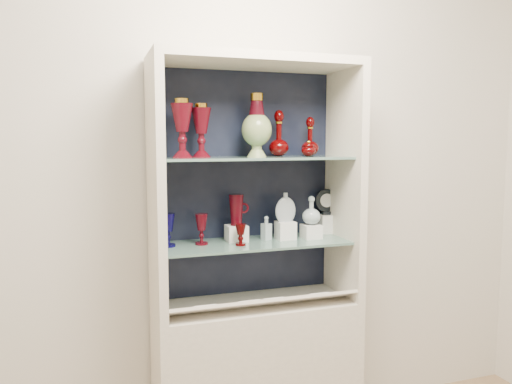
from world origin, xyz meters
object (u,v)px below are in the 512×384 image
object	(u,v)px
enamel_urn	(257,125)
clear_square_bottle	(266,228)
pedestal_lamp_left	(201,130)
flat_flask	(285,207)
ruby_decanter_b	(310,135)
ruby_goblet_tall	(201,229)
ruby_pitcher	(236,210)
lidded_bowl	(309,148)
clear_round_decanter	(311,211)
ruby_decanter_a	(279,130)
cameo_medallion	(326,201)
pedestal_lamp_right	(182,128)
ruby_goblet_small	(241,235)
cobalt_goblet	(168,230)

from	to	relation	value
enamel_urn	clear_square_bottle	distance (m)	0.52
pedestal_lamp_left	enamel_urn	distance (m)	0.27
pedestal_lamp_left	flat_flask	bearing A→B (deg)	-3.00
ruby_decanter_b	clear_square_bottle	world-z (taller)	ruby_decanter_b
flat_flask	pedestal_lamp_left	bearing A→B (deg)	178.40
ruby_goblet_tall	ruby_pitcher	bearing A→B (deg)	7.53
lidded_bowl	clear_square_bottle	bearing A→B (deg)	165.46
pedestal_lamp_left	flat_flask	xyz separation A→B (m)	(0.42, -0.02, -0.38)
ruby_decanter_b	clear_round_decanter	world-z (taller)	ruby_decanter_b
ruby_decanter_a	cameo_medallion	xyz separation A→B (m)	(0.29, 0.05, -0.38)
ruby_goblet_tall	pedestal_lamp_right	bearing A→B (deg)	-168.74
ruby_decanter_b	clear_square_bottle	xyz separation A→B (m)	(-0.25, -0.02, -0.47)
enamel_urn	ruby_decanter_b	distance (m)	0.31
ruby_goblet_small	clear_square_bottle	size ratio (longest dim) A/B	0.86
ruby_goblet_tall	clear_square_bottle	bearing A→B (deg)	2.67
lidded_bowl	ruby_goblet_tall	xyz separation A→B (m)	(-0.54, 0.04, -0.39)
pedestal_lamp_left	clear_round_decanter	bearing A→B (deg)	-4.46
pedestal_lamp_left	flat_flask	distance (m)	0.57
pedestal_lamp_right	ruby_pitcher	xyz separation A→B (m)	(0.27, 0.04, -0.40)
flat_flask	cameo_medallion	distance (m)	0.28
clear_square_bottle	flat_flask	size ratio (longest dim) A/B	0.79
clear_round_decanter	enamel_urn	bearing A→B (deg)	174.70
ruby_goblet_tall	lidded_bowl	bearing A→B (deg)	-3.94
pedestal_lamp_right	clear_round_decanter	distance (m)	0.78
enamel_urn	ruby_pitcher	distance (m)	0.43
ruby_goblet_tall	ruby_goblet_small	distance (m)	0.19
cobalt_goblet	enamel_urn	bearing A→B (deg)	-0.22
lidded_bowl	pedestal_lamp_right	bearing A→B (deg)	178.23
lidded_bowl	cameo_medallion	distance (m)	0.35
ruby_goblet_small	clear_square_bottle	bearing A→B (deg)	30.11
ruby_decanter_b	ruby_pitcher	xyz separation A→B (m)	(-0.40, -0.01, -0.37)
pedestal_lamp_left	cameo_medallion	distance (m)	0.79
lidded_bowl	ruby_goblet_small	size ratio (longest dim) A/B	0.79
clear_square_bottle	clear_round_decanter	distance (m)	0.25
flat_flask	clear_round_decanter	size ratio (longest dim) A/B	1.08
ruby_goblet_tall	cameo_medallion	size ratio (longest dim) A/B	1.04
enamel_urn	ruby_goblet_tall	distance (m)	0.57
pedestal_lamp_left	ruby_decanter_a	distance (m)	0.40
ruby_decanter_b	ruby_pitcher	world-z (taller)	ruby_decanter_b
enamel_urn	ruby_pitcher	xyz separation A→B (m)	(-0.10, 0.02, -0.42)
lidded_bowl	cobalt_goblet	distance (m)	0.80
lidded_bowl	clear_square_bottle	distance (m)	0.45
ruby_decanter_b	ruby_goblet_tall	xyz separation A→B (m)	(-0.58, -0.04, -0.45)
ruby_decanter_b	cobalt_goblet	world-z (taller)	ruby_decanter_b
ruby_pitcher	ruby_goblet_tall	bearing A→B (deg)	-163.75
pedestal_lamp_left	ruby_goblet_tall	distance (m)	0.47
clear_round_decanter	pedestal_lamp_left	bearing A→B (deg)	175.54
ruby_goblet_tall	clear_square_bottle	world-z (taller)	ruby_goblet_tall
ruby_goblet_small	flat_flask	bearing A→B (deg)	16.64
ruby_goblet_small	ruby_pitcher	world-z (taller)	ruby_pitcher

